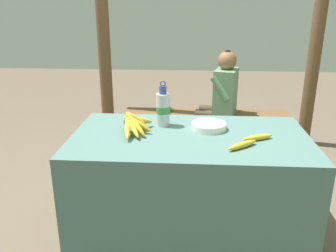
{
  "coord_description": "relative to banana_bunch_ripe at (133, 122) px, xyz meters",
  "views": [
    {
      "loc": [
        0.0,
        -2.08,
        1.5
      ],
      "look_at": [
        -0.14,
        0.05,
        0.75
      ],
      "focal_mm": 38.0,
      "sensor_mm": 36.0,
      "label": 1
    }
  ],
  "objects": [
    {
      "name": "ground_plane",
      "position": [
        0.36,
        -0.04,
        -0.78
      ],
      "size": [
        12.0,
        12.0,
        0.0
      ],
      "primitive_type": "plane",
      "color": "brown"
    },
    {
      "name": "market_counter",
      "position": [
        0.36,
        -0.04,
        -0.42
      ],
      "size": [
        1.48,
        0.83,
        0.71
      ],
      "color": "#4C706B",
      "rests_on": "ground_plane"
    },
    {
      "name": "banana_bunch_ripe",
      "position": [
        0.0,
        0.0,
        0.0
      ],
      "size": [
        0.2,
        0.35,
        0.14
      ],
      "color": "#4C381E",
      "rests_on": "market_counter"
    },
    {
      "name": "serving_bowl",
      "position": [
        0.48,
        0.09,
        -0.04
      ],
      "size": [
        0.23,
        0.23,
        0.05
      ],
      "color": "white",
      "rests_on": "market_counter"
    },
    {
      "name": "water_bottle",
      "position": [
        0.18,
        0.14,
        0.05
      ],
      "size": [
        0.09,
        0.09,
        0.31
      ],
      "color": "silver",
      "rests_on": "market_counter"
    },
    {
      "name": "loose_banana_front",
      "position": [
        0.66,
        -0.22,
        -0.05
      ],
      "size": [
        0.19,
        0.17,
        0.04
      ],
      "rotation": [
        0.0,
        0.0,
        0.67
      ],
      "color": "gold",
      "rests_on": "market_counter"
    },
    {
      "name": "loose_banana_side",
      "position": [
        0.77,
        -0.09,
        -0.05
      ],
      "size": [
        0.2,
        0.11,
        0.04
      ],
      "rotation": [
        0.0,
        0.0,
        0.41
      ],
      "color": "gold",
      "rests_on": "market_counter"
    },
    {
      "name": "wooden_bench",
      "position": [
        0.52,
        1.46,
        -0.44
      ],
      "size": [
        1.73,
        0.32,
        0.39
      ],
      "color": "brown",
      "rests_on": "ground_plane"
    },
    {
      "name": "seated_vendor",
      "position": [
        0.67,
        1.44,
        -0.18
      ],
      "size": [
        0.45,
        0.43,
        1.05
      ],
      "rotation": [
        0.0,
        0.0,
        2.89
      ],
      "color": "#473828",
      "rests_on": "ground_plane"
    },
    {
      "name": "banana_bunch_green",
      "position": [
        0.08,
        1.47,
        -0.32
      ],
      "size": [
        0.16,
        0.32,
        0.14
      ],
      "color": "#4C381E",
      "rests_on": "wooden_bench"
    },
    {
      "name": "support_post_near",
      "position": [
        -0.58,
        1.67,
        0.6
      ],
      "size": [
        0.13,
        0.13,
        2.76
      ],
      "color": "brown",
      "rests_on": "ground_plane"
    },
    {
      "name": "support_post_far",
      "position": [
        1.62,
        1.67,
        0.6
      ],
      "size": [
        0.13,
        0.13,
        2.76
      ],
      "color": "brown",
      "rests_on": "ground_plane"
    }
  ]
}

